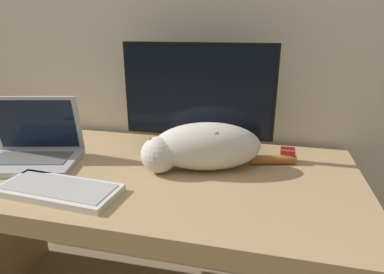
{
  "coord_description": "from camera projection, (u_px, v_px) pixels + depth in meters",
  "views": [
    {
      "loc": [
        0.42,
        -0.58,
        1.16
      ],
      "look_at": [
        0.21,
        0.31,
        0.84
      ],
      "focal_mm": 30.0,
      "sensor_mm": 36.0,
      "label": 1
    }
  ],
  "objects": [
    {
      "name": "small_toy",
      "position": [
        287.0,
        155.0,
        1.13
      ],
      "size": [
        0.05,
        0.05,
        0.05
      ],
      "color": "red",
      "rests_on": "desk"
    },
    {
      "name": "external_keyboard",
      "position": [
        59.0,
        190.0,
        0.92
      ],
      "size": [
        0.36,
        0.17,
        0.02
      ],
      "rotation": [
        0.0,
        0.0,
        -0.07
      ],
      "color": "white",
      "rests_on": "desk"
    },
    {
      "name": "desk",
      "position": [
        137.0,
        206.0,
        1.13
      ],
      "size": [
        1.47,
        0.68,
        0.71
      ],
      "color": "tan",
      "rests_on": "ground_plane"
    },
    {
      "name": "cat",
      "position": [
        202.0,
        146.0,
        1.05
      ],
      "size": [
        0.5,
        0.25,
        0.16
      ],
      "rotation": [
        0.0,
        0.0,
        0.27
      ],
      "color": "silver",
      "rests_on": "desk"
    },
    {
      "name": "monitor",
      "position": [
        198.0,
        103.0,
        1.14
      ],
      "size": [
        0.54,
        0.24,
        0.4
      ],
      "color": "black",
      "rests_on": "desk"
    },
    {
      "name": "laptop",
      "position": [
        32.0,
        150.0,
        1.12
      ],
      "size": [
        0.36,
        0.28,
        0.23
      ],
      "rotation": [
        0.0,
        0.0,
        0.24
      ],
      "color": "#B7B7BC",
      "rests_on": "desk"
    }
  ]
}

